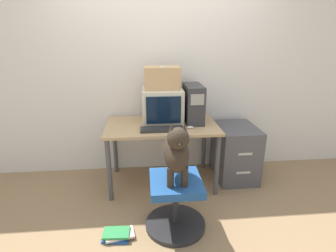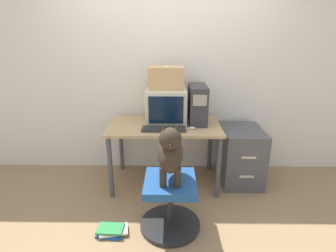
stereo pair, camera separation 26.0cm
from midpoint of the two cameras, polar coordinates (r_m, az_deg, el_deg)
ground_plane at (r=2.94m, az=-3.37°, el=-15.71°), size 12.00×12.00×0.00m
wall_back at (r=3.24m, az=-4.36°, el=12.29°), size 8.00×0.05×2.60m
desk at (r=2.97m, az=-3.87°, el=-1.35°), size 1.25×0.73×0.73m
crt_monitor at (r=3.01m, az=-3.76°, el=4.47°), size 0.46×0.43×0.38m
pc_tower at (r=3.01m, az=3.04°, el=4.92°), size 0.19×0.45×0.42m
keyboard at (r=2.76m, az=-3.93°, el=-0.71°), size 0.46×0.16×0.03m
computer_mouse at (r=2.80m, az=2.24°, el=-0.34°), size 0.07×0.04×0.03m
office_chair at (r=2.45m, az=-1.52°, el=-16.36°), size 0.55×0.55×0.49m
dog at (r=2.18m, az=-1.60°, el=-5.46°), size 0.21×0.47×0.54m
filing_cabinet at (r=3.29m, az=12.22°, el=-5.62°), size 0.46×0.61×0.66m
cardboard_box at (r=2.95m, az=-3.89°, el=10.39°), size 0.39×0.26×0.25m
book_stack_floor at (r=2.54m, az=-14.08°, el=-22.03°), size 0.29×0.21×0.06m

